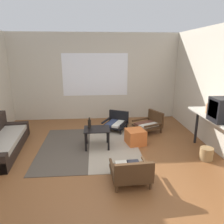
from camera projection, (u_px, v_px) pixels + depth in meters
ground_plane at (98, 164)px, 4.17m from camera, size 7.80×7.80×0.00m
far_wall_with_window at (95, 77)px, 6.72m from camera, size 5.60×0.13×2.70m
area_rug at (89, 147)px, 4.92m from camera, size 2.25×2.34×0.01m
couch at (1, 142)px, 4.65m from camera, size 0.85×2.06×0.68m
coffee_table at (97, 133)px, 4.83m from camera, size 0.58×0.49×0.45m
armchair_by_window at (116, 122)px, 5.99m from camera, size 0.80×0.82×0.49m
armchair_striped_foreground at (131, 172)px, 3.51m from camera, size 0.68×0.67×0.49m
armchair_corner at (150, 123)px, 5.83m from camera, size 0.82×0.80×0.56m
ottoman_orange at (135, 137)px, 5.05m from camera, size 0.50×0.50×0.36m
console_shelf at (220, 123)px, 4.09m from camera, size 0.46×1.88×0.89m
clay_vase at (211, 108)px, 4.40m from camera, size 0.19×0.19×0.33m
glass_bottle at (89, 124)px, 4.84m from camera, size 0.07×0.07×0.25m
wicker_basket at (206, 154)px, 4.32m from camera, size 0.26×0.26×0.26m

